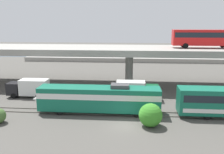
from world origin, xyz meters
The scene contains 16 objects.
ground_plane centered at (0.00, 0.00, 0.00)m, with size 260.00×260.00×0.00m, color #4C4944.
rail_strip_near centered at (0.00, 3.24, 0.06)m, with size 110.00×0.12×0.12m, color #59544C.
rail_strip_far centered at (0.00, 4.76, 0.06)m, with size 110.00×0.12×0.12m, color #59544C.
train_locomotive centered at (-4.67, 4.00, 2.19)m, with size 17.83×3.04×4.18m.
highway_overpass centered at (0.00, 20.00, 6.93)m, with size 96.00×12.10×7.64m.
transit_bus_on_overpass centered at (14.14, 19.77, 9.71)m, with size 12.00×2.68×3.40m.
service_truck_west centered at (-16.60, 10.58, 1.64)m, with size 6.80×2.46×3.04m.
service_truck_east centered at (1.33, 10.58, 1.64)m, with size 6.80×2.46×3.04m.
pier_parking_lot centered at (0.00, 55.00, 0.69)m, with size 69.19×11.86×1.38m, color gray.
parked_car_0 centered at (-2.98, 55.75, 2.15)m, with size 4.68×1.95×1.50m.
parked_car_1 centered at (-22.10, 57.81, 2.15)m, with size 4.57×1.95×1.50m.
parked_car_2 centered at (-14.60, 57.65, 2.15)m, with size 4.68×1.94×1.50m.
parked_car_3 centered at (11.09, 55.07, 2.15)m, with size 4.54×1.87×1.50m.
parked_car_4 centered at (9.55, 57.46, 2.15)m, with size 4.50×1.90×1.50m.
harbor_water centered at (0.00, 78.00, 0.00)m, with size 140.00×36.00×0.01m, color #385B7A.
shrub_right centered at (2.95, -0.06, 1.43)m, with size 2.85×2.85×2.85m, color #368626.
Camera 1 is at (0.72, -28.51, 12.26)m, focal length 39.79 mm.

